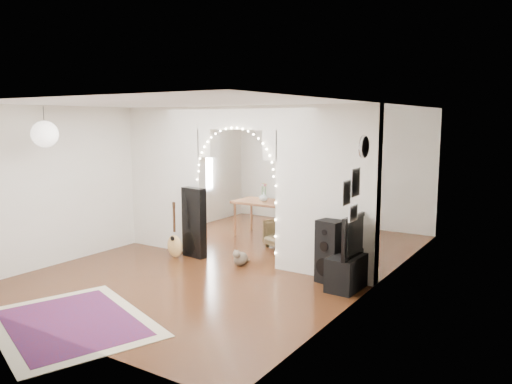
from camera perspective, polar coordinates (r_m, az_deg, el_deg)
The scene contains 25 objects.
floor at distance 8.92m, azimuth -1.95°, elevation -7.78°, with size 7.50×7.50×0.00m, color black.
ceiling at distance 8.58m, azimuth -2.04°, elevation 9.82°, with size 5.00×7.50×0.02m, color white.
wall_back at distance 11.91m, azimuth 8.32°, elevation 2.78°, with size 5.00×0.02×2.70m, color silver.
wall_front at distance 6.00m, azimuth -22.83°, elevation -3.07°, with size 5.00×0.02×2.70m, color silver.
wall_left at distance 10.27m, azimuth -13.56°, elevation 1.78°, with size 0.02×7.50×2.70m, color silver.
wall_right at distance 7.53m, azimuth 13.86°, elevation -0.49°, with size 0.02×7.50×2.70m, color silver.
divider_wall at distance 8.64m, azimuth -2.00°, elevation 1.34°, with size 5.00×0.20×2.70m.
fairy_lights at distance 8.52m, azimuth -2.50°, elevation 2.09°, with size 1.64×0.04×1.60m, color #FFEABF, non-canonical shape.
window at distance 11.55m, azimuth -7.03°, elevation 3.38°, with size 0.04×1.20×1.40m, color white.
wall_clock at distance 6.90m, azimuth 12.30°, elevation 5.06°, with size 0.31×0.31×0.03m, color white.
picture_frames at distance 6.58m, azimuth 10.92°, elevation -0.29°, with size 0.02×0.50×0.70m, color white, non-canonical shape.
paper_lantern at distance 8.23m, azimuth -23.00°, elevation 6.12°, with size 0.40×0.40×0.40m, color white.
ceiling_fan at distance 10.29m, azimuth 4.37°, elevation 7.86°, with size 1.10×1.10×0.30m, color #B3943B, non-canonical shape.
area_rug at distance 6.68m, azimuth -20.37°, elevation -13.83°, with size 2.21×1.66×0.02m, color maroon.
guitar_case at distance 9.05m, azimuth -7.08°, elevation -3.49°, with size 0.48×0.16×1.26m, color black.
acoustic_guitar at distance 9.12m, azimuth -9.29°, elevation -5.10°, with size 0.36×0.17×0.86m.
tabby_cat at distance 8.56m, azimuth -1.82°, elevation -7.57°, with size 0.22×0.48×0.32m.
floor_speaker at distance 7.70m, azimuth 8.51°, elevation -6.75°, with size 0.44×0.40×0.97m.
media_console at distance 7.64m, azimuth 10.80°, elevation -8.73°, with size 0.40×1.00×0.50m, color black.
tv at distance 7.50m, azimuth 10.92°, elevation -4.64°, with size 1.07×0.14×0.62m, color black.
bookcase at distance 11.96m, azimuth 5.71°, elevation -0.18°, with size 1.40×0.36×1.44m, color #BCB088.
dining_table at distance 10.62m, azimuth 0.86°, elevation -1.42°, with size 1.20×0.80×0.76m.
flower_vase at distance 10.59m, azimuth 0.86°, elevation -0.52°, with size 0.18×0.18×0.19m, color white.
dining_chair_left at distance 9.72m, azimuth 3.13°, elevation -4.78°, with size 0.59×0.61×0.55m, color brown.
dining_chair_right at distance 11.30m, azimuth 7.20°, elevation -3.02°, with size 0.58×0.60×0.54m, color brown.
Camera 1 is at (4.88, -7.06, 2.45)m, focal length 35.00 mm.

